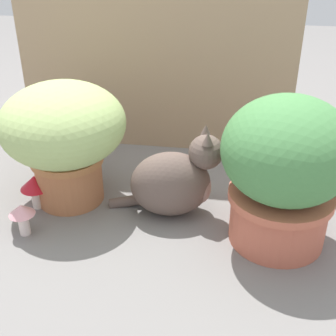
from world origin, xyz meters
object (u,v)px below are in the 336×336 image
(grass_planter, at_px, (64,134))
(mushroom_ornament_red, at_px, (35,186))
(mushroom_ornament_pink, at_px, (22,214))
(leafy_planter, at_px, (285,168))
(cat, at_px, (176,181))

(grass_planter, relative_size, mushroom_ornament_red, 3.46)
(mushroom_ornament_red, bearing_deg, mushroom_ornament_pink, -82.43)
(grass_planter, relative_size, leafy_planter, 0.91)
(cat, bearing_deg, leafy_planter, -15.87)
(grass_planter, bearing_deg, cat, -4.29)
(cat, bearing_deg, grass_planter, 175.71)
(leafy_planter, bearing_deg, cat, 164.13)
(cat, bearing_deg, mushroom_ornament_pink, -157.23)
(mushroom_ornament_red, bearing_deg, grass_planter, 36.59)
(leafy_planter, bearing_deg, mushroom_ornament_pink, -172.90)
(cat, height_order, mushroom_ornament_red, cat)
(cat, xyz_separation_m, mushroom_ornament_pink, (-0.45, -0.19, -0.05))
(mushroom_ornament_pink, bearing_deg, mushroom_ornament_red, 97.57)
(grass_planter, distance_m, cat, 0.39)
(mushroom_ornament_pink, distance_m, mushroom_ornament_red, 0.15)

